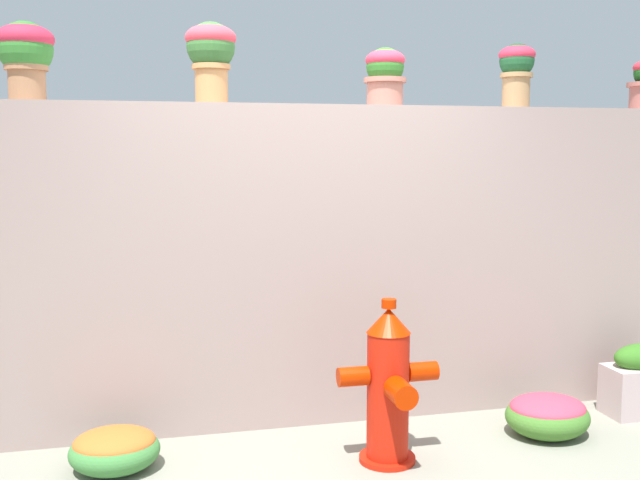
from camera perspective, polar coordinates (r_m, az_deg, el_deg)
The scene contains 9 objects.
ground_plane at distance 4.15m, azimuth 1.03°, elevation -17.69°, with size 24.00×24.00×0.00m, color gray.
stone_wall at distance 4.74m, azimuth -1.76°, elevation -1.87°, with size 5.90×0.41×2.01m, color gray.
potted_plant_1 at distance 4.69m, azimuth -21.80°, elevation 13.36°, with size 0.33×0.33×0.46m.
potted_plant_2 at distance 4.63m, azimuth -8.43°, elevation 14.21°, with size 0.31×0.31×0.49m.
potted_plant_3 at distance 4.84m, azimuth 5.05°, elevation 12.72°, with size 0.27×0.27×0.37m.
potted_plant_4 at distance 5.24m, azimuth 14.95°, elevation 12.70°, with size 0.24×0.24×0.43m.
fire_hydrant at distance 4.17m, azimuth 5.32°, elevation -11.28°, with size 0.57×0.46×0.92m.
flower_bush_left at distance 4.82m, azimuth 17.17°, elevation -12.71°, with size 0.52×0.47×0.26m.
flower_bush_right at distance 4.31m, azimuth -15.59°, elevation -15.24°, with size 0.49×0.44×0.24m.
Camera 1 is at (-0.95, -3.65, 1.73)m, focal length 41.42 mm.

